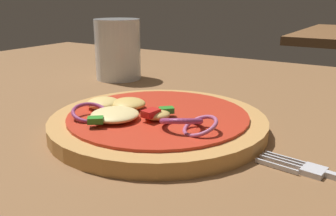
{
  "coord_description": "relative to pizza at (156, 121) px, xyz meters",
  "views": [
    {
      "loc": [
        0.22,
        -0.29,
        0.18
      ],
      "look_at": [
        0.01,
        0.05,
        0.05
      ],
      "focal_mm": 39.25,
      "sensor_mm": 36.0,
      "label": 1
    }
  ],
  "objects": [
    {
      "name": "beer_glass",
      "position": [
        -0.2,
        0.18,
        0.04
      ],
      "size": [
        0.08,
        0.08,
        0.1
      ],
      "color": "silver",
      "rests_on": "dining_table"
    },
    {
      "name": "dining_table",
      "position": [
        -0.01,
        -0.02,
        -0.03
      ],
      "size": [
        1.34,
        1.05,
        0.03
      ],
      "color": "brown",
      "rests_on": "ground"
    },
    {
      "name": "pizza",
      "position": [
        0.0,
        0.0,
        0.0
      ],
      "size": [
        0.24,
        0.24,
        0.04
      ],
      "color": "tan",
      "rests_on": "dining_table"
    }
  ]
}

